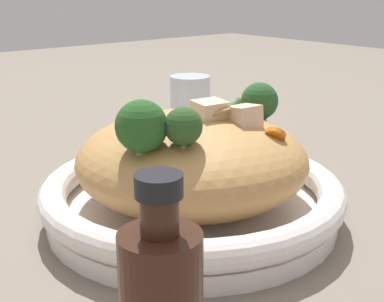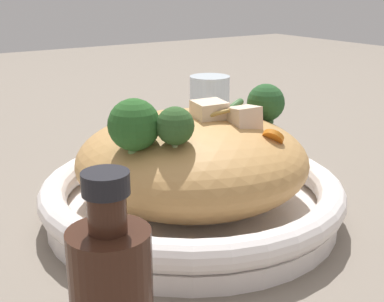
% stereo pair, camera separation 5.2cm
% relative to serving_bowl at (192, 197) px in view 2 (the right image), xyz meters
% --- Properties ---
extents(ground_plane, '(3.00, 3.00, 0.00)m').
position_rel_serving_bowl_xyz_m(ground_plane, '(0.00, 0.00, -0.02)').
color(ground_plane, '#74695D').
extents(serving_bowl, '(0.32, 0.32, 0.05)m').
position_rel_serving_bowl_xyz_m(serving_bowl, '(0.00, 0.00, 0.00)').
color(serving_bowl, white).
rests_on(serving_bowl, ground_plane).
extents(noodle_heap, '(0.24, 0.24, 0.11)m').
position_rel_serving_bowl_xyz_m(noodle_heap, '(0.00, 0.00, 0.04)').
color(noodle_heap, tan).
rests_on(noodle_heap, serving_bowl).
extents(broccoli_florets, '(0.23, 0.11, 0.06)m').
position_rel_serving_bowl_xyz_m(broccoli_florets, '(-0.01, -0.02, 0.09)').
color(broccoli_florets, '#9DC17B').
rests_on(broccoli_florets, serving_bowl).
extents(carrot_coins, '(0.15, 0.11, 0.03)m').
position_rel_serving_bowl_xyz_m(carrot_coins, '(0.03, -0.01, 0.08)').
color(carrot_coins, orange).
rests_on(carrot_coins, serving_bowl).
extents(zucchini_slices, '(0.11, 0.07, 0.04)m').
position_rel_serving_bowl_xyz_m(zucchini_slices, '(0.06, -0.00, 0.08)').
color(zucchini_slices, beige).
rests_on(zucchini_slices, serving_bowl).
extents(chicken_chunks, '(0.06, 0.06, 0.03)m').
position_rel_serving_bowl_xyz_m(chicken_chunks, '(0.02, -0.03, 0.09)').
color(chicken_chunks, beige).
rests_on(chicken_chunks, serving_bowl).
extents(drinking_glass, '(0.06, 0.06, 0.10)m').
position_rel_serving_bowl_xyz_m(drinking_glass, '(0.19, 0.24, 0.03)').
color(drinking_glass, silver).
rests_on(drinking_glass, ground_plane).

